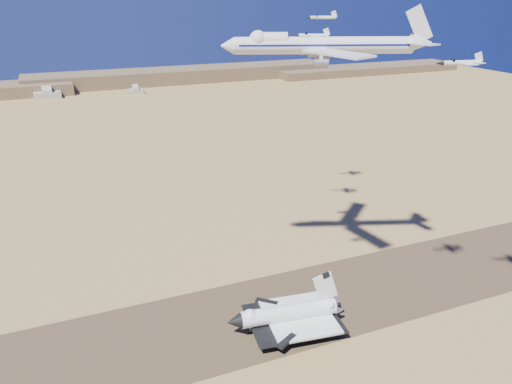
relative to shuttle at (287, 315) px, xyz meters
name	(u,v)px	position (x,y,z in m)	size (l,w,h in m)	color
ground	(249,318)	(-10.92, 10.94, -5.76)	(1200.00, 1200.00, 0.00)	#A88A4A
runway	(249,318)	(-10.92, 10.94, -5.73)	(600.00, 50.00, 0.06)	brown
ridgeline	(147,80)	(54.39, 538.25, 1.86)	(960.00, 90.00, 18.00)	brown
hangars	(44,95)	(-74.92, 489.38, -0.93)	(200.50, 29.50, 30.00)	#ABA598
shuttle	(287,315)	(0.00, 0.00, 0.00)	(43.66, 30.22, 21.44)	white
carrier_747	(317,45)	(22.36, 26.40, 91.96)	(75.53, 55.86, 19.05)	silver
crew_a	(320,328)	(10.52, -5.78, -4.75)	(0.70, 0.46, 1.91)	red
crew_b	(317,334)	(7.50, -8.79, -4.77)	(0.91, 0.53, 1.88)	red
crew_c	(323,336)	(9.36, -10.36, -4.91)	(0.93, 0.48, 1.59)	red
chase_jet_a	(461,62)	(50.35, -14.57, 89.38)	(15.91, 9.04, 4.01)	silver
chase_jet_d	(313,35)	(44.04, 69.66, 91.66)	(15.87, 10.17, 4.15)	silver
chase_jet_e	(322,17)	(61.81, 93.10, 98.11)	(16.07, 9.26, 4.08)	silver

